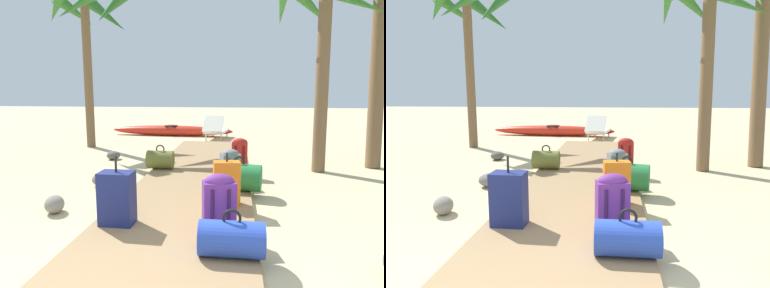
{
  "view_description": "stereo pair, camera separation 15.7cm",
  "coord_description": "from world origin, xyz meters",
  "views": [
    {
      "loc": [
        0.65,
        -1.41,
        1.46
      ],
      "look_at": [
        -0.14,
        4.36,
        0.55
      ],
      "focal_mm": 30.33,
      "sensor_mm": 36.0,
      "label": 1
    },
    {
      "loc": [
        0.49,
        -1.42,
        1.46
      ],
      "look_at": [
        -0.14,
        4.36,
        0.55
      ],
      "focal_mm": 30.33,
      "sensor_mm": 36.0,
      "label": 2
    }
  ],
  "objects": [
    {
      "name": "duffel_bag_olive",
      "position": [
        -0.73,
        4.34,
        0.25
      ],
      "size": [
        0.49,
        0.35,
        0.45
      ],
      "color": "olive",
      "rests_on": "boardwalk"
    },
    {
      "name": "duffel_bag_blue",
      "position": [
        0.63,
        1.21,
        0.24
      ],
      "size": [
        0.56,
        0.31,
        0.42
      ],
      "color": "#2847B7",
      "rests_on": "boardwalk"
    },
    {
      "name": "palm_tree_far_left",
      "position": [
        -3.2,
        6.94,
        3.33
      ],
      "size": [
        2.14,
        2.26,
        4.22
      ],
      "color": "brown",
      "rests_on": "ground"
    },
    {
      "name": "palm_tree_far_right",
      "position": [
        2.27,
        4.96,
        3.03
      ],
      "size": [
        2.17,
        2.4,
        3.84
      ],
      "color": "brown",
      "rests_on": "ground"
    },
    {
      "name": "suitcase_navy",
      "position": [
        -0.59,
        1.75,
        0.36
      ],
      "size": [
        0.36,
        0.24,
        0.74
      ],
      "color": "navy",
      "rests_on": "boardwalk"
    },
    {
      "name": "backpack_red",
      "position": [
        0.72,
        4.27,
        0.4
      ],
      "size": [
        0.28,
        0.2,
        0.61
      ],
      "color": "red",
      "rests_on": "boardwalk"
    },
    {
      "name": "kayak",
      "position": [
        -1.6,
        9.66,
        0.18
      ],
      "size": [
        4.3,
        0.68,
        0.36
      ],
      "color": "red",
      "rests_on": "ground"
    },
    {
      "name": "backpack_purple",
      "position": [
        0.49,
        1.69,
        0.39
      ],
      "size": [
        0.35,
        0.26,
        0.6
      ],
      "color": "#6B2D84",
      "rests_on": "boardwalk"
    },
    {
      "name": "rock_left_mid",
      "position": [
        -1.41,
        3.36,
        0.11
      ],
      "size": [
        0.42,
        0.34,
        0.22
      ],
      "primitive_type": "ellipsoid",
      "rotation": [
        0.0,
        0.0,
        3.12
      ],
      "color": "slate",
      "rests_on": "ground"
    },
    {
      "name": "rock_left_far",
      "position": [
        -2.06,
        5.41,
        0.09
      ],
      "size": [
        0.38,
        0.4,
        0.19
      ],
      "primitive_type": "ellipsoid",
      "rotation": [
        0.0,
        0.0,
        2.75
      ],
      "color": "#5B5651",
      "rests_on": "ground"
    },
    {
      "name": "duffel_bag_green",
      "position": [
        0.7,
        3.17,
        0.27
      ],
      "size": [
        0.69,
        0.48,
        0.49
      ],
      "color": "#237538",
      "rests_on": "boardwalk"
    },
    {
      "name": "lounge_chair",
      "position": [
        0.01,
        8.92,
        0.33
      ],
      "size": [
        0.8,
        1.61,
        0.78
      ],
      "color": "white",
      "rests_on": "ground"
    },
    {
      "name": "boardwalk",
      "position": [
        0.0,
        3.96,
        0.04
      ],
      "size": [
        1.74,
        7.92,
        0.08
      ],
      "primitive_type": "cube",
      "color": "#9E7A51",
      "rests_on": "ground"
    },
    {
      "name": "rock_left_near",
      "position": [
        -1.56,
        2.16,
        0.11
      ],
      "size": [
        0.33,
        0.37,
        0.22
      ],
      "primitive_type": "ellipsoid",
      "rotation": [
        0.0,
        0.0,
        1.97
      ],
      "color": "gray",
      "rests_on": "ground"
    },
    {
      "name": "suitcase_orange",
      "position": [
        0.54,
        2.52,
        0.36
      ],
      "size": [
        0.35,
        0.24,
        0.66
      ],
      "color": "orange",
      "rests_on": "boardwalk"
    },
    {
      "name": "ground_plane",
      "position": [
        0.0,
        3.17,
        0.0
      ],
      "size": [
        60.0,
        60.0,
        0.0
      ],
      "primitive_type": "plane",
      "color": "#CCB789"
    },
    {
      "name": "backpack_grey",
      "position": [
        0.56,
        3.68,
        0.35
      ],
      "size": [
        0.34,
        0.32,
        0.51
      ],
      "color": "slate",
      "rests_on": "boardwalk"
    }
  ]
}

